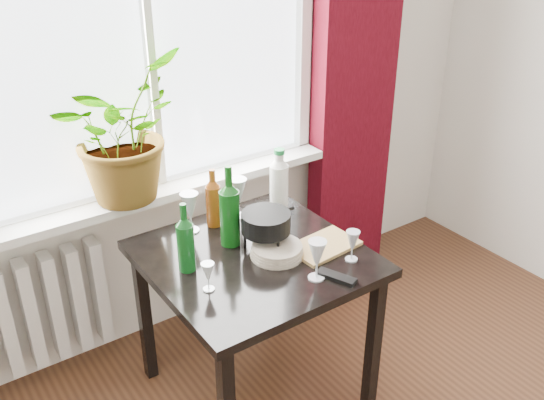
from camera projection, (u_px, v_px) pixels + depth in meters
window at (144, 17)px, 2.54m from camera, size 1.72×0.08×1.62m
windowsill at (166, 189)px, 2.84m from camera, size 1.72×0.20×0.04m
curtain at (356, 57)px, 3.17m from camera, size 0.50×0.12×2.56m
radiator at (18, 319)px, 2.69m from camera, size 0.80×0.10×0.55m
table at (255, 273)px, 2.54m from camera, size 0.85×0.85×0.74m
potted_plant at (119, 130)px, 2.59m from camera, size 0.75×0.75×0.63m
wine_bottle_left at (185, 237)px, 2.33m from camera, size 0.07×0.07×0.29m
wine_bottle_right at (229, 205)px, 2.49m from camera, size 0.10×0.10×0.37m
bottle_amber at (213, 197)px, 2.65m from camera, size 0.08×0.08×0.28m
cleaning_bottle at (279, 178)px, 2.79m from camera, size 0.09×0.09×0.30m
wineglass_front_right at (317, 260)px, 2.30m from camera, size 0.10×0.10×0.17m
wineglass_far_right at (352, 246)px, 2.43m from camera, size 0.06×0.06×0.14m
wineglass_back_center at (238, 197)px, 2.74m from camera, size 0.09×0.09×0.20m
wineglass_back_left at (190, 212)px, 2.62m from camera, size 0.09×0.09×0.19m
wineglass_front_left at (208, 277)px, 2.25m from camera, size 0.05×0.05×0.12m
plate_stack at (277, 251)px, 2.48m from camera, size 0.25×0.25×0.05m
fondue_pot at (266, 230)px, 2.51m from camera, size 0.30×0.28×0.16m
tv_remote at (336, 277)px, 2.34m from camera, size 0.10×0.16×0.02m
cutting_board at (324, 246)px, 2.54m from camera, size 0.30×0.21×0.02m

